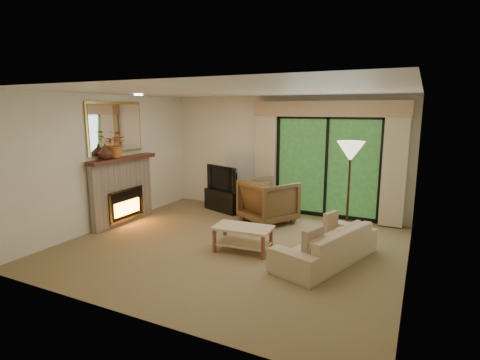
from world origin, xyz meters
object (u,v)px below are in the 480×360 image
at_px(media_console, 225,200).
at_px(coffee_table, 243,239).
at_px(armchair, 269,201).
at_px(sofa, 326,244).

relative_size(media_console, coffee_table, 1.03).
relative_size(armchair, sofa, 0.51).
bearing_deg(armchair, coffee_table, 127.44).
distance_m(media_console, sofa, 3.40).
xyz_separation_m(media_console, armchair, (1.23, -0.39, 0.20)).
bearing_deg(media_console, sofa, -14.92).
xyz_separation_m(armchair, coffee_table, (0.24, -1.72, -0.23)).
height_order(armchair, coffee_table, armchair).
height_order(sofa, coffee_table, sofa).
bearing_deg(armchair, media_console, 11.77).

